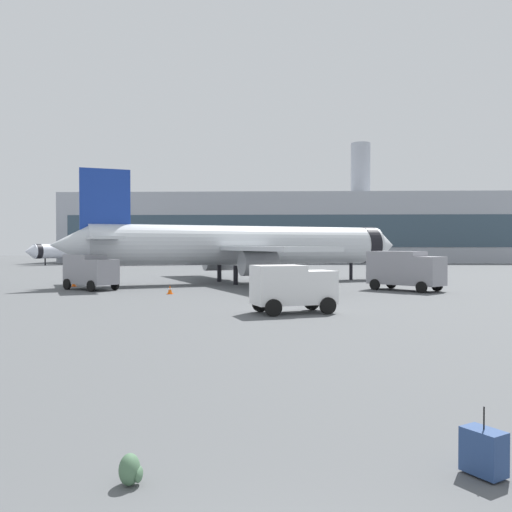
{
  "coord_description": "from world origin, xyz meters",
  "views": [
    {
      "loc": [
        0.14,
        -4.73,
        3.63
      ],
      "look_at": [
        -1.12,
        29.73,
        3.0
      ],
      "focal_mm": 38.75,
      "sensor_mm": 36.0,
      "label": 1
    }
  ],
  "objects_px": {
    "airplane_taxiing": "(87,251)",
    "safety_cone_far": "(74,283)",
    "safety_cone_near": "(236,273)",
    "safety_cone_mid": "(170,290)",
    "airplane_at_gate": "(244,246)",
    "traveller_backpack": "(131,470)",
    "fuel_truck": "(405,269)",
    "cargo_van": "(292,286)",
    "service_truck": "(90,270)",
    "rolling_suitcase": "(484,452)"
  },
  "relations": [
    {
      "from": "safety_cone_far",
      "to": "safety_cone_mid",
      "type": "bearing_deg",
      "value": -36.09
    },
    {
      "from": "airplane_at_gate",
      "to": "safety_cone_mid",
      "type": "relative_size",
      "value": 49.46
    },
    {
      "from": "fuel_truck",
      "to": "safety_cone_near",
      "type": "distance_m",
      "value": 25.59
    },
    {
      "from": "rolling_suitcase",
      "to": "traveller_backpack",
      "type": "bearing_deg",
      "value": -174.46
    },
    {
      "from": "service_truck",
      "to": "cargo_van",
      "type": "xyz_separation_m",
      "value": [
        16.24,
        -15.27,
        -0.16
      ]
    },
    {
      "from": "airplane_taxiing",
      "to": "service_truck",
      "type": "relative_size",
      "value": 4.09
    },
    {
      "from": "airplane_at_gate",
      "to": "safety_cone_far",
      "type": "height_order",
      "value": "airplane_at_gate"
    },
    {
      "from": "airplane_at_gate",
      "to": "traveller_backpack",
      "type": "relative_size",
      "value": 70.59
    },
    {
      "from": "safety_cone_near",
      "to": "safety_cone_mid",
      "type": "bearing_deg",
      "value": -97.39
    },
    {
      "from": "service_truck",
      "to": "safety_cone_mid",
      "type": "relative_size",
      "value": 7.53
    },
    {
      "from": "service_truck",
      "to": "airplane_taxiing",
      "type": "bearing_deg",
      "value": 109.3
    },
    {
      "from": "service_truck",
      "to": "safety_cone_near",
      "type": "bearing_deg",
      "value": 62.95
    },
    {
      "from": "safety_cone_near",
      "to": "safety_cone_far",
      "type": "height_order",
      "value": "safety_cone_far"
    },
    {
      "from": "airplane_at_gate",
      "to": "rolling_suitcase",
      "type": "xyz_separation_m",
      "value": [
        6.42,
        -45.42,
        -3.27
      ]
    },
    {
      "from": "service_truck",
      "to": "fuel_truck",
      "type": "distance_m",
      "value": 25.81
    },
    {
      "from": "service_truck",
      "to": "traveller_backpack",
      "type": "bearing_deg",
      "value": -70.33
    },
    {
      "from": "airplane_at_gate",
      "to": "service_truck",
      "type": "bearing_deg",
      "value": -143.25
    },
    {
      "from": "safety_cone_mid",
      "to": "safety_cone_far",
      "type": "distance_m",
      "value": 12.48
    },
    {
      "from": "rolling_suitcase",
      "to": "airplane_at_gate",
      "type": "bearing_deg",
      "value": 98.05
    },
    {
      "from": "fuel_truck",
      "to": "safety_cone_far",
      "type": "xyz_separation_m",
      "value": [
        -28.54,
        3.42,
        -1.43
      ]
    },
    {
      "from": "airplane_taxiing",
      "to": "safety_cone_near",
      "type": "bearing_deg",
      "value": -52.62
    },
    {
      "from": "safety_cone_mid",
      "to": "airplane_at_gate",
      "type": "bearing_deg",
      "value": 69.4
    },
    {
      "from": "safety_cone_near",
      "to": "traveller_backpack",
      "type": "distance_m",
      "value": 57.51
    },
    {
      "from": "cargo_van",
      "to": "safety_cone_near",
      "type": "relative_size",
      "value": 6.99
    },
    {
      "from": "safety_cone_mid",
      "to": "airplane_taxiing",
      "type": "bearing_deg",
      "value": 113.75
    },
    {
      "from": "cargo_van",
      "to": "fuel_truck",
      "type": "bearing_deg",
      "value": 58.17
    },
    {
      "from": "safety_cone_mid",
      "to": "safety_cone_far",
      "type": "xyz_separation_m",
      "value": [
        -10.09,
        7.35,
        0.01
      ]
    },
    {
      "from": "safety_cone_mid",
      "to": "safety_cone_near",
      "type": "bearing_deg",
      "value": 82.61
    },
    {
      "from": "airplane_taxiing",
      "to": "safety_cone_far",
      "type": "distance_m",
      "value": 63.11
    },
    {
      "from": "rolling_suitcase",
      "to": "traveller_backpack",
      "type": "relative_size",
      "value": 2.29
    },
    {
      "from": "traveller_backpack",
      "to": "safety_cone_mid",
      "type": "bearing_deg",
      "value": 99.95
    },
    {
      "from": "airplane_taxiing",
      "to": "traveller_backpack",
      "type": "bearing_deg",
      "value": -70.56
    },
    {
      "from": "safety_cone_near",
      "to": "rolling_suitcase",
      "type": "xyz_separation_m",
      "value": [
        8.11,
        -56.92,
        0.05
      ]
    },
    {
      "from": "fuel_truck",
      "to": "safety_cone_far",
      "type": "height_order",
      "value": "fuel_truck"
    },
    {
      "from": "safety_cone_near",
      "to": "traveller_backpack",
      "type": "xyz_separation_m",
      "value": [
        2.63,
        -57.45,
        -0.11
      ]
    },
    {
      "from": "service_truck",
      "to": "safety_cone_mid",
      "type": "height_order",
      "value": "service_truck"
    },
    {
      "from": "airplane_taxiing",
      "to": "rolling_suitcase",
      "type": "xyz_separation_m",
      "value": [
        40.89,
        -99.84,
        -2.21
      ]
    },
    {
      "from": "safety_cone_near",
      "to": "rolling_suitcase",
      "type": "bearing_deg",
      "value": -81.89
    },
    {
      "from": "safety_cone_near",
      "to": "safety_cone_mid",
      "type": "distance_m",
      "value": 24.61
    },
    {
      "from": "airplane_taxiing",
      "to": "safety_cone_far",
      "type": "bearing_deg",
      "value": -71.96
    },
    {
      "from": "fuel_truck",
      "to": "cargo_van",
      "type": "xyz_separation_m",
      "value": [
        -9.57,
        -15.42,
        -0.32
      ]
    },
    {
      "from": "traveller_backpack",
      "to": "safety_cone_far",
      "type": "bearing_deg",
      "value": 111.47
    },
    {
      "from": "safety_cone_far",
      "to": "rolling_suitcase",
      "type": "distance_m",
      "value": 45.23
    },
    {
      "from": "airplane_at_gate",
      "to": "rolling_suitcase",
      "type": "relative_size",
      "value": 30.8
    },
    {
      "from": "cargo_van",
      "to": "safety_cone_far",
      "type": "relative_size",
      "value": 6.86
    },
    {
      "from": "traveller_backpack",
      "to": "safety_cone_near",
      "type": "bearing_deg",
      "value": 92.62
    },
    {
      "from": "airplane_taxiing",
      "to": "safety_cone_far",
      "type": "xyz_separation_m",
      "value": [
        19.53,
        -59.97,
        -2.25
      ]
    },
    {
      "from": "traveller_backpack",
      "to": "airplane_at_gate",
      "type": "bearing_deg",
      "value": 91.18
    },
    {
      "from": "airplane_taxiing",
      "to": "safety_cone_near",
      "type": "distance_m",
      "value": 54.05
    },
    {
      "from": "cargo_van",
      "to": "traveller_backpack",
      "type": "bearing_deg",
      "value": -98.13
    }
  ]
}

